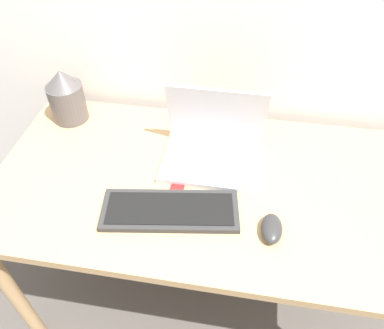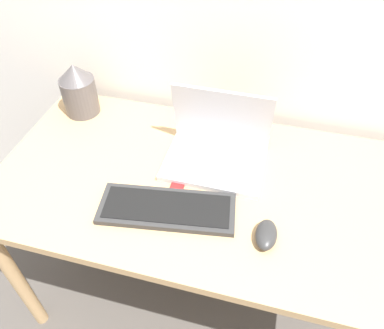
% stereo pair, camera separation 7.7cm
% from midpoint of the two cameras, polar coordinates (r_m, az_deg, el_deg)
% --- Properties ---
extents(desk, '(1.36, 0.73, 0.74)m').
position_cam_midpoint_polar(desk, '(1.29, -0.68, -5.11)').
color(desk, tan).
rests_on(desk, ground_plane).
extents(laptop, '(0.33, 0.24, 0.25)m').
position_cam_midpoint_polar(laptop, '(1.26, 1.47, 2.82)').
color(laptop, silver).
rests_on(laptop, desk).
extents(keyboard, '(0.43, 0.21, 0.02)m').
position_cam_midpoint_polar(keyboard, '(1.13, -5.32, -7.03)').
color(keyboard, '#2D2D2D').
rests_on(keyboard, desk).
extents(mouse, '(0.06, 0.10, 0.04)m').
position_cam_midpoint_polar(mouse, '(1.09, 10.03, -9.66)').
color(mouse, '#2D2D2D').
rests_on(mouse, desk).
extents(vase, '(0.13, 0.13, 0.21)m').
position_cam_midpoint_polar(vase, '(1.50, -20.09, 9.73)').
color(vase, '#514C4C').
rests_on(vase, desk).
extents(mp3_player, '(0.04, 0.07, 0.01)m').
position_cam_midpoint_polar(mp3_player, '(1.21, -3.93, -3.07)').
color(mp3_player, red).
rests_on(mp3_player, desk).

